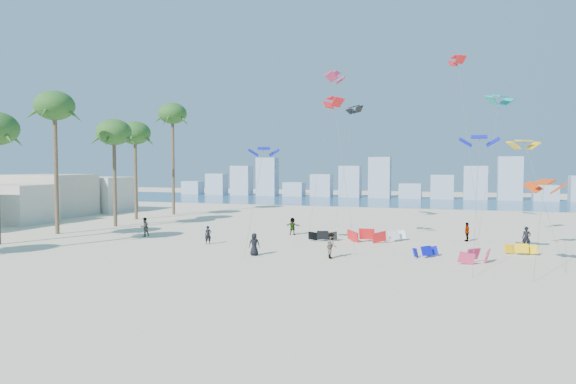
% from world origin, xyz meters
% --- Properties ---
extents(ground, '(220.00, 220.00, 0.00)m').
position_xyz_m(ground, '(0.00, 0.00, 0.00)').
color(ground, beige).
rests_on(ground, ground).
extents(ocean, '(220.00, 220.00, 0.00)m').
position_xyz_m(ocean, '(0.00, 72.00, 0.01)').
color(ocean, navy).
rests_on(ocean, ground).
extents(kitesurfer_near, '(0.69, 0.64, 1.58)m').
position_xyz_m(kitesurfer_near, '(-3.69, 14.59, 0.79)').
color(kitesurfer_near, black).
rests_on(kitesurfer_near, ground).
extents(kitesurfer_mid, '(0.96, 1.07, 1.80)m').
position_xyz_m(kitesurfer_mid, '(7.78, 11.54, 0.90)').
color(kitesurfer_mid, gray).
rests_on(kitesurfer_mid, ground).
extents(kitesurfers_far, '(37.44, 14.09, 1.82)m').
position_xyz_m(kitesurfers_far, '(8.53, 16.89, 0.87)').
color(kitesurfers_far, black).
rests_on(kitesurfers_far, ground).
extents(grounded_kites, '(18.70, 11.02, 1.08)m').
position_xyz_m(grounded_kites, '(12.26, 17.87, 0.46)').
color(grounded_kites, black).
rests_on(grounded_kites, ground).
extents(flying_kites, '(31.12, 28.82, 18.57)m').
position_xyz_m(flying_kites, '(13.96, 23.92, 12.28)').
color(flying_kites, '#0B10C6').
rests_on(flying_kites, ground).
extents(palm_row, '(7.41, 44.80, 15.17)m').
position_xyz_m(palm_row, '(-20.52, 16.16, 11.29)').
color(palm_row, brown).
rests_on(palm_row, ground).
extents(distant_skyline, '(85.00, 3.00, 8.40)m').
position_xyz_m(distant_skyline, '(-1.19, 82.00, 3.09)').
color(distant_skyline, '#9EADBF').
rests_on(distant_skyline, ground).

